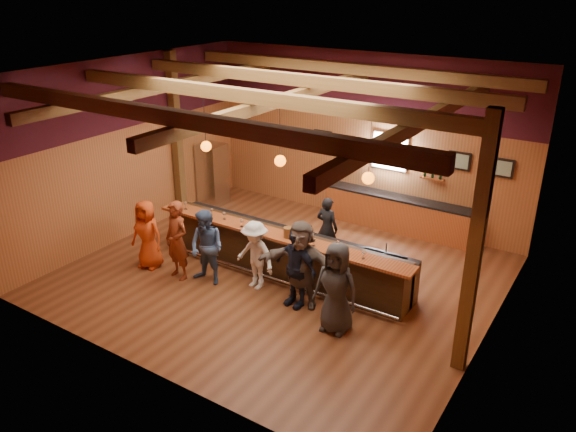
{
  "coord_description": "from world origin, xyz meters",
  "views": [
    {
      "loc": [
        6.16,
        -9.26,
        6.21
      ],
      "look_at": [
        0.0,
        0.3,
        1.35
      ],
      "focal_mm": 35.0,
      "sensor_mm": 36.0,
      "label": 1
    }
  ],
  "objects_px": {
    "customer_redvest": "(177,241)",
    "customer_white": "(255,255)",
    "customer_orange": "(147,234)",
    "customer_brown": "(301,264)",
    "customer_denim": "(207,248)",
    "bartender": "(327,228)",
    "back_bar_cabinet": "(397,213)",
    "stainless_fridge": "(213,174)",
    "customer_navy": "(295,268)",
    "bottle_a": "(311,235)",
    "ice_bucket": "(288,232)",
    "bar_counter": "(285,252)",
    "customer_dark": "(336,288)"
  },
  "relations": [
    {
      "from": "back_bar_cabinet",
      "to": "customer_redvest",
      "type": "bearing_deg",
      "value": -121.53
    },
    {
      "from": "stainless_fridge",
      "to": "customer_brown",
      "type": "relative_size",
      "value": 0.98
    },
    {
      "from": "stainless_fridge",
      "to": "bar_counter",
      "type": "bearing_deg",
      "value": -30.76
    },
    {
      "from": "customer_redvest",
      "to": "customer_white",
      "type": "xyz_separation_m",
      "value": [
        1.69,
        0.56,
        -0.13
      ]
    },
    {
      "from": "customer_dark",
      "to": "bartender",
      "type": "distance_m",
      "value": 3.03
    },
    {
      "from": "stainless_fridge",
      "to": "customer_white",
      "type": "distance_m",
      "value": 5.14
    },
    {
      "from": "customer_denim",
      "to": "back_bar_cabinet",
      "type": "bearing_deg",
      "value": 63.71
    },
    {
      "from": "customer_navy",
      "to": "bartender",
      "type": "distance_m",
      "value": 2.28
    },
    {
      "from": "bottle_a",
      "to": "bar_counter",
      "type": "bearing_deg",
      "value": 163.22
    },
    {
      "from": "bar_counter",
      "to": "customer_orange",
      "type": "height_order",
      "value": "customer_orange"
    },
    {
      "from": "customer_orange",
      "to": "customer_brown",
      "type": "height_order",
      "value": "customer_brown"
    },
    {
      "from": "customer_denim",
      "to": "ice_bucket",
      "type": "relative_size",
      "value": 7.62
    },
    {
      "from": "customer_denim",
      "to": "customer_white",
      "type": "xyz_separation_m",
      "value": [
        1.0,
        0.39,
        -0.07
      ]
    },
    {
      "from": "bartender",
      "to": "customer_white",
      "type": "bearing_deg",
      "value": 75.94
    },
    {
      "from": "customer_white",
      "to": "bartender",
      "type": "relative_size",
      "value": 1.01
    },
    {
      "from": "customer_navy",
      "to": "bartender",
      "type": "bearing_deg",
      "value": 111.17
    },
    {
      "from": "back_bar_cabinet",
      "to": "customer_navy",
      "type": "xyz_separation_m",
      "value": [
        -0.28,
        -4.57,
        0.37
      ]
    },
    {
      "from": "customer_white",
      "to": "bartender",
      "type": "bearing_deg",
      "value": 82.4
    },
    {
      "from": "customer_brown",
      "to": "ice_bucket",
      "type": "height_order",
      "value": "customer_brown"
    },
    {
      "from": "customer_white",
      "to": "customer_dark",
      "type": "distance_m",
      "value": 2.25
    },
    {
      "from": "back_bar_cabinet",
      "to": "customer_white",
      "type": "relative_size",
      "value": 2.6
    },
    {
      "from": "customer_orange",
      "to": "customer_navy",
      "type": "xyz_separation_m",
      "value": [
        3.72,
        0.42,
        0.03
      ]
    },
    {
      "from": "bar_counter",
      "to": "customer_redvest",
      "type": "xyz_separation_m",
      "value": [
        -1.89,
        -1.43,
        0.38
      ]
    },
    {
      "from": "customer_redvest",
      "to": "customer_denim",
      "type": "height_order",
      "value": "customer_redvest"
    },
    {
      "from": "customer_denim",
      "to": "customer_orange",
      "type": "bearing_deg",
      "value": -174.28
    },
    {
      "from": "back_bar_cabinet",
      "to": "customer_brown",
      "type": "xyz_separation_m",
      "value": [
        -0.2,
        -4.49,
        0.45
      ]
    },
    {
      "from": "back_bar_cabinet",
      "to": "stainless_fridge",
      "type": "distance_m",
      "value": 5.43
    },
    {
      "from": "customer_brown",
      "to": "bartender",
      "type": "xyz_separation_m",
      "value": [
        -0.59,
        2.14,
        -0.16
      ]
    },
    {
      "from": "customer_navy",
      "to": "bottle_a",
      "type": "distance_m",
      "value": 0.87
    },
    {
      "from": "customer_denim",
      "to": "bottle_a",
      "type": "relative_size",
      "value": 4.82
    },
    {
      "from": "back_bar_cabinet",
      "to": "stainless_fridge",
      "type": "xyz_separation_m",
      "value": [
        -5.3,
        -1.12,
        0.42
      ]
    },
    {
      "from": "bar_counter",
      "to": "bottle_a",
      "type": "distance_m",
      "value": 1.11
    },
    {
      "from": "customer_denim",
      "to": "customer_brown",
      "type": "bearing_deg",
      "value": 8.58
    },
    {
      "from": "bartender",
      "to": "bottle_a",
      "type": "bearing_deg",
      "value": 107.35
    },
    {
      "from": "customer_white",
      "to": "bottle_a",
      "type": "xyz_separation_m",
      "value": [
        1.0,
        0.63,
        0.48
      ]
    },
    {
      "from": "customer_denim",
      "to": "customer_redvest",
      "type": "bearing_deg",
      "value": -165.75
    },
    {
      "from": "stainless_fridge",
      "to": "bartender",
      "type": "relative_size",
      "value": 1.18
    },
    {
      "from": "customer_white",
      "to": "customer_dark",
      "type": "relative_size",
      "value": 0.86
    },
    {
      "from": "bar_counter",
      "to": "customer_redvest",
      "type": "relative_size",
      "value": 3.5
    },
    {
      "from": "customer_orange",
      "to": "customer_dark",
      "type": "distance_m",
      "value": 4.83
    },
    {
      "from": "customer_brown",
      "to": "bartender",
      "type": "height_order",
      "value": "customer_brown"
    },
    {
      "from": "back_bar_cabinet",
      "to": "customer_redvest",
      "type": "distance_m",
      "value": 5.88
    },
    {
      "from": "customer_dark",
      "to": "ice_bucket",
      "type": "height_order",
      "value": "customer_dark"
    },
    {
      "from": "back_bar_cabinet",
      "to": "customer_brown",
      "type": "relative_size",
      "value": 2.17
    },
    {
      "from": "bar_counter",
      "to": "customer_brown",
      "type": "relative_size",
      "value": 3.41
    },
    {
      "from": "customer_white",
      "to": "customer_navy",
      "type": "height_order",
      "value": "customer_navy"
    },
    {
      "from": "bartender",
      "to": "ice_bucket",
      "type": "height_order",
      "value": "bartender"
    },
    {
      "from": "customer_redvest",
      "to": "customer_navy",
      "type": "distance_m",
      "value": 2.82
    },
    {
      "from": "customer_orange",
      "to": "customer_navy",
      "type": "bearing_deg",
      "value": -1.09
    },
    {
      "from": "customer_orange",
      "to": "customer_white",
      "type": "bearing_deg",
      "value": 4.37
    }
  ]
}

